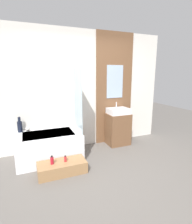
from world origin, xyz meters
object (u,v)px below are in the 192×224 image
Objects in this scene: bottle_soap_primary at (52,160)px; bottle_soap_secondary at (65,159)px; wooden_step_bench at (62,167)px; vase_tall_dark at (20,126)px; sink at (118,111)px; bathtub at (49,146)px; vase_round_light at (28,129)px.

bottle_soap_secondary is at bearing 0.00° from bottle_soap_primary.
vase_tall_dark is at bearing 125.09° from wooden_step_bench.
sink is at bearing -3.51° from vase_tall_dark.
bottle_soap_secondary is at bearing -52.42° from vase_tall_dark.
bottle_soap_primary is at bearing 180.00° from bottle_soap_secondary.
bathtub is 0.57m from vase_round_light.
bottle_soap_primary is 0.22m from bottle_soap_secondary.
vase_tall_dark is 3.28× the size of vase_round_light.
vase_round_light is 1.02m from bottle_soap_primary.
wooden_step_bench is 1.24m from vase_tall_dark.
sink reaches higher than bottle_soap_primary.
bottle_soap_secondary is at bearing 0.00° from wooden_step_bench.
bottle_soap_primary is at bearing -62.34° from vase_tall_dark.
sink reaches higher than vase_round_light.
bottle_soap_secondary is (0.19, -0.61, -0.02)m from bathtub.
wooden_step_bench is 1.69× the size of sink.
sink reaches higher than bathtub.
bathtub is at bearing 107.27° from bottle_soap_secondary.
sink is at bearing 28.27° from bottle_soap_secondary.
bathtub is 3.98× the size of vase_tall_dark.
sink reaches higher than bottle_soap_secondary.
wooden_step_bench is 1.14m from vase_round_light.
vase_tall_dark is 1.22m from bottle_soap_secondary.
vase_tall_dark is at bearing 176.49° from sink.
bottle_soap_primary is at bearing -93.12° from bathtub.
bathtub reaches higher than wooden_step_bench.
vase_tall_dark is (-0.51, 0.30, 0.39)m from bathtub.
bathtub is 0.65m from wooden_step_bench.
wooden_step_bench is at bearing 0.00° from bottle_soap_primary.
sink is at bearing 24.98° from bottle_soap_primary.
vase_round_light is at bearing 121.59° from bottle_soap_secondary.
bottle_soap_primary is (-0.16, 0.00, 0.16)m from wooden_step_bench.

